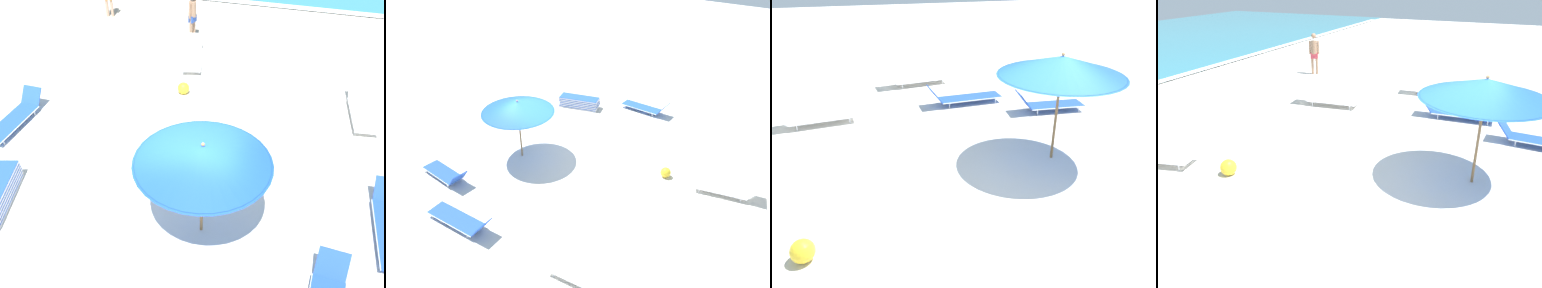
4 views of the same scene
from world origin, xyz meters
TOP-DOWN VIEW (x-y plane):
  - ground_plane at (0.00, 0.01)m, footprint 60.00×60.00m
  - beach_umbrella at (0.50, -0.78)m, footprint 2.60×2.60m
  - lounger_stack at (-4.07, -1.30)m, footprint 1.10×1.98m
  - sun_lounger_under_umbrella at (3.80, 4.43)m, footprint 0.83×2.19m
  - sun_lounger_beside_umbrella at (-5.40, 1.46)m, footprint 0.67×2.15m
  - sun_lounger_near_water_left at (4.27, 0.21)m, footprint 0.71×2.24m
  - sun_lounger_near_water_right at (3.05, -1.98)m, footprint 0.75×1.99m
  - sun_lounger_mid_beach_pair_a at (-1.66, 6.26)m, footprint 1.04×2.08m
  - beach_ball at (-1.38, 4.21)m, footprint 0.36×0.36m

SIDE VIEW (x-z plane):
  - ground_plane at x=0.00m, z-range -0.16..0.00m
  - beach_ball at x=-1.38m, z-range 0.00..0.36m
  - sun_lounger_under_umbrella at x=3.80m, z-range -0.05..0.46m
  - sun_lounger_near_water_left at x=4.27m, z-range -0.09..0.53m
  - sun_lounger_beside_umbrella at x=-5.40m, z-range -0.09..0.53m
  - sun_lounger_mid_beach_pair_a at x=-1.66m, z-range -0.09..0.53m
  - sun_lounger_near_water_right at x=3.05m, z-range -0.09..0.53m
  - lounger_stack at x=-4.07m, z-range 0.00..0.49m
  - beach_umbrella at x=0.50m, z-range 0.90..3.23m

